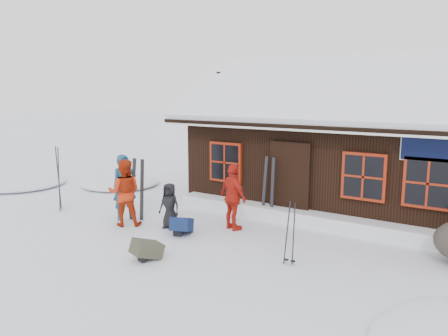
{
  "coord_description": "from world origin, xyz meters",
  "views": [
    {
      "loc": [
        5.57,
        -7.85,
        3.34
      ],
      "look_at": [
        -0.77,
        1.85,
        1.3
      ],
      "focal_mm": 35.0,
      "sensor_mm": 36.0,
      "label": 1
    }
  ],
  "objects": [
    {
      "name": "skier_orange_right",
      "position": [
        0.13,
        0.87,
        0.81
      ],
      "size": [
        1.03,
        0.74,
        1.63
      ],
      "primitive_type": "imported",
      "rotation": [
        0.0,
        0.0,
        2.74
      ],
      "color": "red",
      "rests_on": "ground"
    },
    {
      "name": "ski_pair_mid",
      "position": [
        -4.99,
        -0.27,
        0.88
      ],
      "size": [
        0.44,
        0.31,
        1.86
      ],
      "rotation": [
        0.0,
        0.0,
        -0.59
      ],
      "color": "black",
      "rests_on": "ground"
    },
    {
      "name": "snow_mounds",
      "position": [
        1.65,
        1.86,
        0.0
      ],
      "size": [
        20.6,
        13.2,
        0.48
      ],
      "color": "white",
      "rests_on": "ground"
    },
    {
      "name": "ski_pair_right",
      "position": [
        0.4,
        2.2,
        0.8
      ],
      "size": [
        0.46,
        0.16,
        1.71
      ],
      "rotation": [
        0.0,
        0.0,
        -0.26
      ],
      "color": "black",
      "rests_on": "ground"
    },
    {
      "name": "backpack_olive",
      "position": [
        -0.29,
        -1.72,
        0.15
      ],
      "size": [
        0.58,
        0.67,
        0.3
      ],
      "primitive_type": "cube",
      "rotation": [
        0.0,
        0.0,
        -0.34
      ],
      "color": "#3D3C2C",
      "rests_on": "ground"
    },
    {
      "name": "ski_poles",
      "position": [
        2.22,
        -0.38,
        0.61
      ],
      "size": [
        0.23,
        0.11,
        1.3
      ],
      "color": "black",
      "rests_on": "ground"
    },
    {
      "name": "ground",
      "position": [
        0.0,
        0.0,
        0.0
      ],
      "size": [
        120.0,
        120.0,
        0.0
      ],
      "primitive_type": "plane",
      "color": "white",
      "rests_on": "ground"
    },
    {
      "name": "backpack_blue",
      "position": [
        -0.68,
        -0.11,
        0.16
      ],
      "size": [
        0.64,
        0.72,
        0.32
      ],
      "primitive_type": "cube",
      "rotation": [
        0.0,
        0.0,
        0.41
      ],
      "color": "#11204A",
      "rests_on": "ground"
    },
    {
      "name": "ski_pair_left",
      "position": [
        -2.39,
        0.19,
        0.79
      ],
      "size": [
        0.5,
        0.16,
        1.69
      ],
      "rotation": [
        0.0,
        0.0,
        0.18
      ],
      "color": "black",
      "rests_on": "ground"
    },
    {
      "name": "mountain_hut",
      "position": [
        1.5,
        4.98,
        1.58
      ],
      "size": [
        8.9,
        6.09,
        4.42
      ],
      "color": "black",
      "rests_on": "ground"
    },
    {
      "name": "skier_crouched",
      "position": [
        -1.25,
        0.14,
        0.56
      ],
      "size": [
        0.59,
        0.42,
        1.13
      ],
      "primitive_type": "imported",
      "rotation": [
        0.0,
        0.0,
        0.12
      ],
      "color": "black",
      "rests_on": "ground"
    },
    {
      "name": "skier_orange_left",
      "position": [
        -2.33,
        -0.31,
        0.84
      ],
      "size": [
        1.04,
        1.0,
        1.69
      ],
      "primitive_type": "imported",
      "rotation": [
        0.0,
        0.0,
        3.77
      ],
      "color": "#BB2A0D",
      "rests_on": "ground"
    },
    {
      "name": "skier_teal",
      "position": [
        -2.71,
        0.06,
        0.86
      ],
      "size": [
        0.67,
        0.75,
        1.73
      ],
      "primitive_type": "imported",
      "rotation": [
        0.0,
        0.0,
        1.07
      ],
      "color": "navy",
      "rests_on": "ground"
    },
    {
      "name": "snow_drift",
      "position": [
        1.5,
        2.25,
        0.17
      ],
      "size": [
        7.6,
        0.6,
        0.35
      ],
      "primitive_type": "cube",
      "color": "white",
      "rests_on": "ground"
    }
  ]
}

